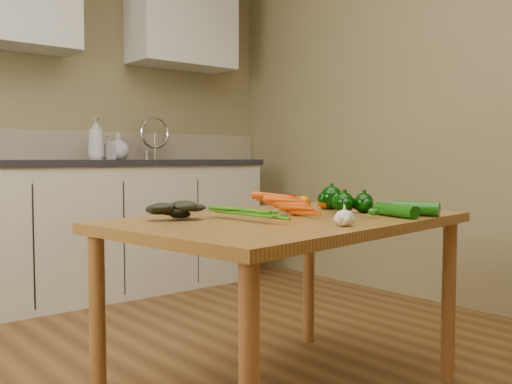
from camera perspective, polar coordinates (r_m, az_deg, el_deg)
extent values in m
cube|color=#96875A|center=(4.08, -23.34, 8.61)|extent=(4.00, 0.02, 2.60)
cube|color=tan|center=(4.05, -22.99, -1.97)|extent=(3.98, 0.03, 1.10)
cube|color=beige|center=(3.85, -18.81, -3.95)|extent=(2.80, 0.60, 0.86)
cube|color=#27272B|center=(3.82, -18.94, 2.76)|extent=(2.84, 0.64, 0.04)
cube|color=#99999E|center=(4.17, -8.80, 2.40)|extent=(0.55, 0.42, 0.10)
cylinder|color=silver|center=(4.32, -10.06, 4.81)|extent=(0.02, 0.02, 0.24)
cube|color=silver|center=(4.51, -7.37, 16.70)|extent=(0.80, 0.35, 0.70)
cube|color=#9D692D|center=(2.13, 3.29, -3.01)|extent=(1.39, 0.99, 0.04)
cylinder|color=#9B612D|center=(2.50, 18.71, -10.29)|extent=(0.06, 0.06, 0.66)
cylinder|color=#9B612D|center=(2.08, -15.57, -13.01)|extent=(0.06, 0.06, 0.66)
cylinder|color=#9B612D|center=(2.86, 5.30, -8.38)|extent=(0.06, 0.06, 0.66)
imported|color=silver|center=(3.98, -15.69, 5.16)|extent=(0.11, 0.11, 0.28)
imported|color=silver|center=(4.11, -14.52, 4.30)|extent=(0.07, 0.08, 0.16)
imported|color=silver|center=(4.16, -13.62, 4.49)|extent=(0.21, 0.21, 0.19)
ellipsoid|color=silver|center=(1.86, 8.83, -2.58)|extent=(0.06, 0.06, 0.05)
sphere|color=black|center=(2.31, 8.83, -1.07)|extent=(0.08, 0.08, 0.08)
sphere|color=black|center=(2.46, 7.55, -0.59)|extent=(0.10, 0.10, 0.10)
sphere|color=black|center=(2.32, 10.74, -1.08)|extent=(0.08, 0.08, 0.08)
ellipsoid|color=#8B0302|center=(2.33, 3.39, -1.08)|extent=(0.08, 0.08, 0.07)
ellipsoid|color=#C05E04|center=(2.44, 4.71, -1.05)|extent=(0.07, 0.07, 0.06)
ellipsoid|color=#C05E04|center=(2.46, 6.98, -0.92)|extent=(0.07, 0.07, 0.07)
cylinder|color=#0B4607|center=(2.24, 15.61, -1.61)|extent=(0.12, 0.19, 0.05)
cylinder|color=#0B4607|center=(2.18, 13.77, -1.81)|extent=(0.09, 0.21, 0.05)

